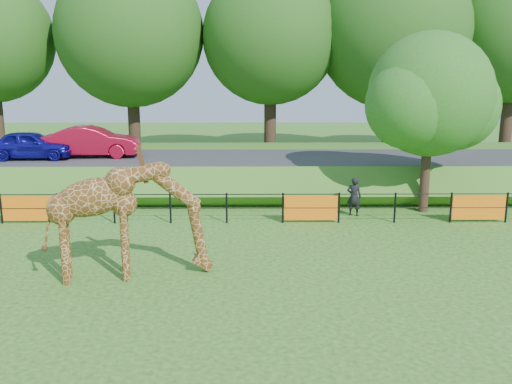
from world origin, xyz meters
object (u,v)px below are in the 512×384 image
car_blue (31,145)px  car_red (92,142)px  visitor (354,197)px  giraffe (129,221)px  tree_east (432,99)px

car_blue → car_red: bearing=-78.9°
visitor → car_red: bearing=-12.1°
giraffe → visitor: bearing=31.3°
giraffe → car_blue: (-6.61, 10.90, 0.51)m
visitor → tree_east: size_ratio=0.22×
car_blue → visitor: bearing=-110.3°
giraffe → tree_east: 12.39m
giraffe → car_red: (-4.05, 11.48, 0.57)m
car_blue → visitor: car_blue is taller
giraffe → visitor: size_ratio=2.97×
car_red → giraffe: bearing=-163.7°
car_blue → tree_east: size_ratio=0.55×
visitor → tree_east: (2.89, 0.64, 3.55)m
tree_east → car_blue: bearing=166.4°
giraffe → tree_east: (9.91, 6.91, 2.73)m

